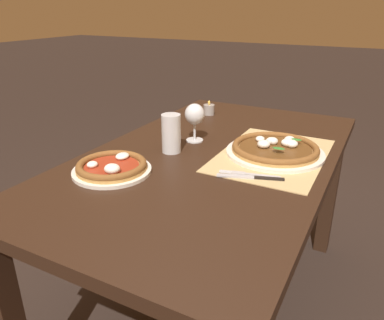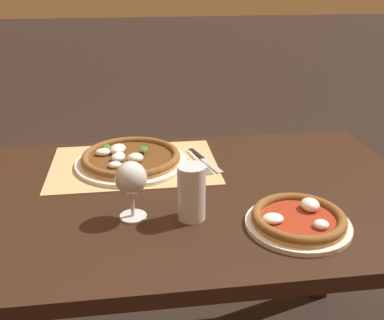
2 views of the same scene
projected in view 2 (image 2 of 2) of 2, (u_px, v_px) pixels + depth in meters
name	position (u px, v px, depth m)	size (l,w,h in m)	color
dining_table	(167.00, 222.00, 1.32)	(1.48, 0.85, 0.74)	black
paper_placemat	(134.00, 165.00, 1.46)	(0.53, 0.36, 0.00)	tan
pizza_near	(130.00, 158.00, 1.45)	(0.36, 0.36, 0.05)	silver
pizza_far	(298.00, 220.00, 1.11)	(0.26, 0.26, 0.05)	silver
wine_glass	(131.00, 180.00, 1.11)	(0.08, 0.08, 0.16)	silver
pint_glass	(191.00, 193.00, 1.13)	(0.07, 0.07, 0.15)	silver
fork	(199.00, 162.00, 1.46)	(0.06, 0.20, 0.00)	#B7B7BC
knife	(205.00, 160.00, 1.48)	(0.08, 0.21, 0.01)	black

